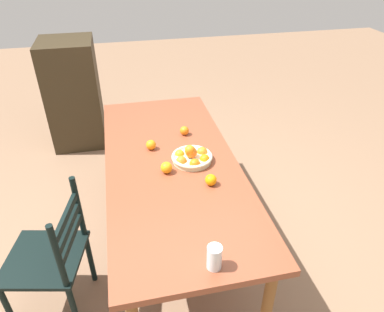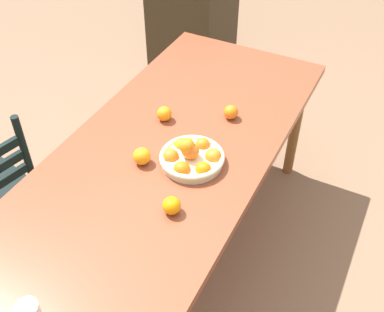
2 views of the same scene
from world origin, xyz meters
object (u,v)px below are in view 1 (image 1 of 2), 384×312
Objects in this scene: cabinet at (74,94)px; fruit_bowl at (192,157)px; orange_loose_2 at (211,180)px; dining_table at (172,170)px; orange_loose_3 at (167,168)px; chair_near_window at (52,258)px; orange_loose_0 at (184,131)px; orange_loose_1 at (151,145)px; drinking_glass at (214,257)px.

cabinet is 2.08m from fruit_bowl.
fruit_bowl reaches higher than orange_loose_2.
cabinet reaches higher than dining_table.
orange_loose_3 is (-0.10, 0.19, 0.00)m from fruit_bowl.
dining_table is 0.94m from chair_near_window.
orange_loose_0 is 0.51m from orange_loose_3.
cabinet is 1.78m from orange_loose_1.
cabinet is at bearing 16.98° from drinking_glass.
orange_loose_3 is (-0.31, -0.07, 0.00)m from orange_loose_1.
chair_near_window reaches higher than fruit_bowl.
orange_loose_1 is at bearing 11.85° from orange_loose_3.
dining_table is 16.02× the size of drinking_glass.
orange_loose_3 is at bearing -168.15° from orange_loose_1.
dining_table is 28.44× the size of orange_loose_2.
drinking_glass reaches higher than orange_loose_1.
drinking_glass is (-0.62, 0.15, 0.03)m from orange_loose_2.
orange_loose_1 is (0.22, 0.26, 0.00)m from fruit_bowl.
chair_near_window is 11.82× the size of orange_loose_3.
chair_near_window is 0.89m from orange_loose_3.
orange_loose_1 and orange_loose_2 have the same top height.
orange_loose_0 is at bearing -24.43° from orange_loose_3.
cabinet is 2.89m from drinking_glass.
orange_loose_0 reaches higher than dining_table.
orange_loose_0 is at bearing -3.28° from fruit_bowl.
cabinet reaches higher than orange_loose_2.
dining_table is at bearing 82.03° from fruit_bowl.
drinking_glass is at bearing -172.85° from orange_loose_3.
orange_loose_3 reaches higher than orange_loose_2.
dining_table is 0.25m from orange_loose_1.
orange_loose_2 is 0.95× the size of orange_loose_3.
fruit_bowl is 0.29m from orange_loose_2.
dining_table is 26.90× the size of orange_loose_3.
orange_loose_1 is (-1.63, -0.67, 0.23)m from cabinet.
fruit_bowl is 2.19× the size of drinking_glass.
orange_loose_0 is at bearing -60.43° from orange_loose_1.
fruit_bowl is 0.91m from drinking_glass.
orange_loose_1 reaches higher than dining_table.
fruit_bowl is 3.92× the size of orange_loose_1.
chair_near_window is 1.08m from orange_loose_2.
orange_loose_1 is (0.20, 0.12, 0.11)m from dining_table.
fruit_bowl is at bearing -153.08° from cabinet.
orange_loose_1 is 1.13m from drinking_glass.
chair_near_window is at bearing 111.59° from fruit_bowl.
orange_loose_1 is 0.94× the size of orange_loose_3.
chair_near_window is 12.61× the size of orange_loose_1.
orange_loose_1 is (-0.16, 0.28, 0.00)m from orange_loose_0.
dining_table is at bearing 3.14° from drinking_glass.
cabinet is at bearing 32.83° from orange_loose_0.
chair_near_window is 12.50× the size of orange_loose_2.
orange_loose_3 is 0.82m from drinking_glass.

